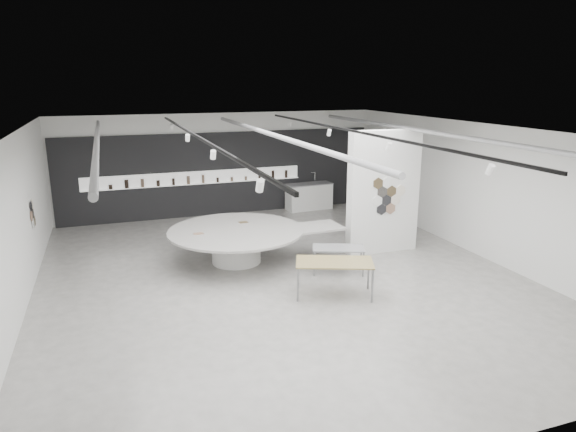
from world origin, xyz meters
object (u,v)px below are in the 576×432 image
object	(u,v)px
kitchen_counter	(309,196)
sample_table_wood	(334,264)
display_island	(239,241)
partition_column	(383,192)
sample_table_stone	(338,250)

from	to	relation	value
kitchen_counter	sample_table_wood	bearing A→B (deg)	-111.95
display_island	kitchen_counter	world-z (taller)	kitchen_counter
partition_column	sample_table_stone	size ratio (longest dim) A/B	2.39
sample_table_wood	sample_table_stone	bearing A→B (deg)	61.51
display_island	sample_table_stone	distance (m)	2.82
partition_column	kitchen_counter	size ratio (longest dim) A/B	1.92
sample_table_stone	display_island	bearing A→B (deg)	144.02
partition_column	sample_table_stone	xyz separation A→B (m)	(-1.96, -1.17, -1.16)
sample_table_wood	kitchen_counter	world-z (taller)	kitchen_counter
partition_column	display_island	world-z (taller)	partition_column
partition_column	kitchen_counter	xyz separation A→B (m)	(-0.13, 5.50, -1.28)
sample_table_stone	sample_table_wood	bearing A→B (deg)	-118.49
partition_column	sample_table_stone	world-z (taller)	partition_column
display_island	sample_table_wood	size ratio (longest dim) A/B	2.47
partition_column	sample_table_stone	bearing A→B (deg)	-149.12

